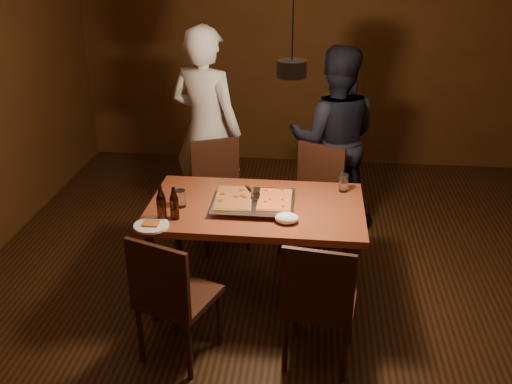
# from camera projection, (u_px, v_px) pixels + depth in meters

# --- Properties ---
(room_shell) EXTENTS (6.00, 6.00, 6.00)m
(room_shell) POSITION_uv_depth(u_px,v_px,m) (290.00, 125.00, 3.52)
(room_shell) COLOR #3D2410
(room_shell) RESTS_ON ground
(dining_table) EXTENTS (1.50, 0.90, 0.75)m
(dining_table) POSITION_uv_depth(u_px,v_px,m) (256.00, 214.00, 4.01)
(dining_table) COLOR brown
(dining_table) RESTS_ON floor
(chair_far_left) EXTENTS (0.55, 0.55, 0.49)m
(chair_far_left) POSITION_uv_depth(u_px,v_px,m) (219.00, 183.00, 4.85)
(chair_far_left) COLOR #38190F
(chair_far_left) RESTS_ON floor
(chair_far_right) EXTENTS (0.56, 0.56, 0.49)m
(chair_far_right) POSITION_uv_depth(u_px,v_px,m) (315.00, 189.00, 4.73)
(chair_far_right) COLOR #38190F
(chair_far_right) RESTS_ON floor
(chair_near_left) EXTENTS (0.54, 0.54, 0.49)m
(chair_near_left) POSITION_uv_depth(u_px,v_px,m) (170.00, 289.00, 3.42)
(chair_near_left) COLOR #38190F
(chair_near_left) RESTS_ON floor
(chair_near_right) EXTENTS (0.47, 0.47, 0.49)m
(chair_near_right) POSITION_uv_depth(u_px,v_px,m) (319.00, 295.00, 3.37)
(chair_near_right) COLOR #38190F
(chair_near_right) RESTS_ON floor
(pizza_tray) EXTENTS (0.58, 0.49, 0.05)m
(pizza_tray) POSITION_uv_depth(u_px,v_px,m) (254.00, 203.00, 3.95)
(pizza_tray) COLOR silver
(pizza_tray) RESTS_ON dining_table
(pizza_meat) EXTENTS (0.28, 0.41, 0.02)m
(pizza_meat) POSITION_uv_depth(u_px,v_px,m) (234.00, 198.00, 3.95)
(pizza_meat) COLOR maroon
(pizza_meat) RESTS_ON pizza_tray
(pizza_cheese) EXTENTS (0.23, 0.36, 0.02)m
(pizza_cheese) POSITION_uv_depth(u_px,v_px,m) (275.00, 199.00, 3.93)
(pizza_cheese) COLOR gold
(pizza_cheese) RESTS_ON pizza_tray
(spatula) EXTENTS (0.19, 0.25, 0.04)m
(spatula) POSITION_uv_depth(u_px,v_px,m) (255.00, 196.00, 3.96)
(spatula) COLOR silver
(spatula) RESTS_ON pizza_tray
(beer_bottle_a) EXTENTS (0.06, 0.06, 0.24)m
(beer_bottle_a) POSITION_uv_depth(u_px,v_px,m) (161.00, 203.00, 3.73)
(beer_bottle_a) COLOR black
(beer_bottle_a) RESTS_ON dining_table
(beer_bottle_b) EXTENTS (0.06, 0.06, 0.23)m
(beer_bottle_b) POSITION_uv_depth(u_px,v_px,m) (174.00, 203.00, 3.74)
(beer_bottle_b) COLOR black
(beer_bottle_b) RESTS_ON dining_table
(water_glass_left) EXTENTS (0.08, 0.08, 0.12)m
(water_glass_left) POSITION_uv_depth(u_px,v_px,m) (180.00, 199.00, 3.93)
(water_glass_left) COLOR silver
(water_glass_left) RESTS_ON dining_table
(water_glass_right) EXTENTS (0.07, 0.07, 0.13)m
(water_glass_right) POSITION_uv_depth(u_px,v_px,m) (344.00, 183.00, 4.16)
(water_glass_right) COLOR silver
(water_glass_right) RESTS_ON dining_table
(plate_slice) EXTENTS (0.23, 0.23, 0.03)m
(plate_slice) POSITION_uv_depth(u_px,v_px,m) (151.00, 225.00, 3.69)
(plate_slice) COLOR white
(plate_slice) RESTS_ON dining_table
(napkin) EXTENTS (0.16, 0.12, 0.07)m
(napkin) POSITION_uv_depth(u_px,v_px,m) (287.00, 218.00, 3.73)
(napkin) COLOR white
(napkin) RESTS_ON dining_table
(diner_white) EXTENTS (0.77, 0.64, 1.81)m
(diner_white) POSITION_uv_depth(u_px,v_px,m) (206.00, 130.00, 4.98)
(diner_white) COLOR silver
(diner_white) RESTS_ON floor
(diner_dark) EXTENTS (0.80, 0.63, 1.64)m
(diner_dark) POSITION_uv_depth(u_px,v_px,m) (334.00, 139.00, 5.01)
(diner_dark) COLOR black
(diner_dark) RESTS_ON floor
(pendant_lamp) EXTENTS (0.18, 0.18, 1.10)m
(pendant_lamp) POSITION_uv_depth(u_px,v_px,m) (292.00, 67.00, 3.37)
(pendant_lamp) COLOR black
(pendant_lamp) RESTS_ON ceiling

